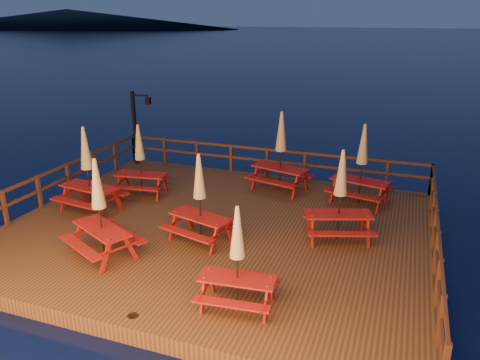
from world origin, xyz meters
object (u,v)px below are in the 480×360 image
(lamp_post, at_px, (138,121))
(picnic_table_0, at_px, (340,194))
(picnic_table_1, at_px, (87,168))
(picnic_table_2, at_px, (140,159))

(lamp_post, bearing_deg, picnic_table_0, -25.51)
(picnic_table_0, distance_m, picnic_table_1, 7.65)
(picnic_table_1, bearing_deg, lamp_post, 111.25)
(picnic_table_0, height_order, picnic_table_1, picnic_table_1)
(picnic_table_0, distance_m, picnic_table_2, 6.96)
(lamp_post, xyz_separation_m, picnic_table_0, (8.79, -4.19, -0.46))
(lamp_post, height_order, picnic_table_0, lamp_post)
(picnic_table_1, height_order, picnic_table_2, picnic_table_1)
(picnic_table_0, xyz_separation_m, picnic_table_2, (-6.87, 1.16, -0.06))
(lamp_post, distance_m, picnic_table_0, 9.75)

